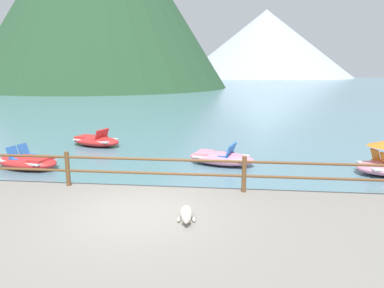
# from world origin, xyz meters

# --- Properties ---
(ground_plane) EXTENTS (200.00, 200.00, 0.00)m
(ground_plane) POSITION_xyz_m (0.00, 40.00, 0.00)
(ground_plane) COLOR slate
(promenade_dock) EXTENTS (28.00, 8.00, 0.40)m
(promenade_dock) POSITION_xyz_m (0.00, -2.20, 0.20)
(promenade_dock) COLOR gray
(promenade_dock) RESTS_ON ground
(dock_railing) EXTENTS (23.92, 0.12, 0.95)m
(dock_railing) POSITION_xyz_m (-0.00, 1.55, 0.98)
(dock_railing) COLOR brown
(dock_railing) RESTS_ON promenade_dock
(dog_resting) EXTENTS (0.41, 1.08, 0.26)m
(dog_resting) POSITION_xyz_m (1.11, -0.33, 0.52)
(dog_resting) COLOR beige
(dog_resting) RESTS_ON promenade_dock
(pedal_boat_0) EXTENTS (2.74, 1.85, 0.82)m
(pedal_boat_0) POSITION_xyz_m (1.69, 5.67, 0.25)
(pedal_boat_0) COLOR pink
(pedal_boat_0) RESTS_ON ground
(pedal_boat_3) EXTENTS (2.71, 1.81, 0.83)m
(pedal_boat_3) POSITION_xyz_m (-5.27, 4.38, 0.26)
(pedal_boat_3) COLOR red
(pedal_boat_3) RESTS_ON ground
(pedal_boat_4) EXTENTS (2.69, 1.85, 0.81)m
(pedal_boat_4) POSITION_xyz_m (-4.22, 8.32, 0.25)
(pedal_boat_4) COLOR red
(pedal_boat_4) RESTS_ON ground
(distant_peak) EXTENTS (64.72, 64.72, 25.06)m
(distant_peak) POSITION_xyz_m (14.96, 135.40, 12.53)
(distant_peak) COLOR #A8B2C1
(distant_peak) RESTS_ON ground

